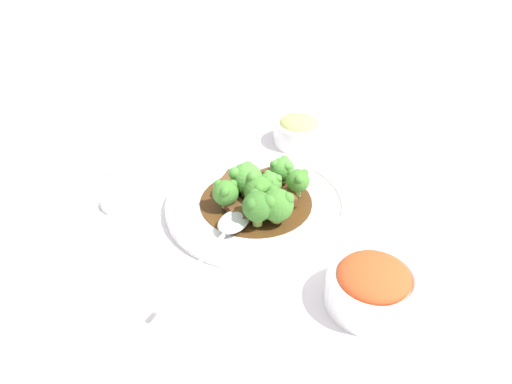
{
  "coord_description": "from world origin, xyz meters",
  "views": [
    {
      "loc": [
        0.49,
        0.42,
        0.5
      ],
      "look_at": [
        0.0,
        0.0,
        0.03
      ],
      "focal_mm": 35.0,
      "sensor_mm": 36.0,
      "label": 1
    }
  ],
  "objects_px": {
    "serving_spoon": "(227,230)",
    "side_bowl_appetizer": "(298,130)",
    "broccoli_floret_2": "(244,179)",
    "side_bowl_kimchi": "(372,286)",
    "broccoli_floret_0": "(277,204)",
    "broccoli_floret_5": "(282,169)",
    "beef_strip_0": "(280,200)",
    "broccoli_floret_7": "(225,192)",
    "sauce_dish": "(120,201)",
    "main_plate": "(256,204)",
    "beef_strip_1": "(232,182)",
    "broccoli_floret_3": "(270,183)",
    "broccoli_floret_4": "(259,191)",
    "beef_strip_2": "(258,180)",
    "broccoli_floret_1": "(298,180)",
    "broccoli_floret_6": "(258,206)"
  },
  "relations": [
    {
      "from": "side_bowl_appetizer",
      "to": "broccoli_floret_7",
      "type": "bearing_deg",
      "value": 11.41
    },
    {
      "from": "broccoli_floret_3",
      "to": "side_bowl_appetizer",
      "type": "distance_m",
      "value": 0.21
    },
    {
      "from": "broccoli_floret_5",
      "to": "side_bowl_appetizer",
      "type": "relative_size",
      "value": 0.46
    },
    {
      "from": "broccoli_floret_7",
      "to": "sauce_dish",
      "type": "distance_m",
      "value": 0.18
    },
    {
      "from": "broccoli_floret_3",
      "to": "beef_strip_0",
      "type": "bearing_deg",
      "value": 72.51
    },
    {
      "from": "sauce_dish",
      "to": "beef_strip_0",
      "type": "bearing_deg",
      "value": 125.3
    },
    {
      "from": "broccoli_floret_7",
      "to": "broccoli_floret_0",
      "type": "bearing_deg",
      "value": 105.92
    },
    {
      "from": "broccoli_floret_0",
      "to": "broccoli_floret_4",
      "type": "xyz_separation_m",
      "value": [
        -0.01,
        -0.05,
        -0.0
      ]
    },
    {
      "from": "beef_strip_2",
      "to": "broccoli_floret_5",
      "type": "height_order",
      "value": "broccoli_floret_5"
    },
    {
      "from": "serving_spoon",
      "to": "side_bowl_appetizer",
      "type": "height_order",
      "value": "side_bowl_appetizer"
    },
    {
      "from": "broccoli_floret_1",
      "to": "broccoli_floret_2",
      "type": "bearing_deg",
      "value": -47.78
    },
    {
      "from": "main_plate",
      "to": "sauce_dish",
      "type": "bearing_deg",
      "value": -52.5
    },
    {
      "from": "beef_strip_2",
      "to": "side_bowl_appetizer",
      "type": "relative_size",
      "value": 0.82
    },
    {
      "from": "beef_strip_2",
      "to": "broccoli_floret_6",
      "type": "height_order",
      "value": "broccoli_floret_6"
    },
    {
      "from": "broccoli_floret_2",
      "to": "side_bowl_kimchi",
      "type": "xyz_separation_m",
      "value": [
        0.05,
        0.26,
        -0.02
      ]
    },
    {
      "from": "broccoli_floret_0",
      "to": "broccoli_floret_2",
      "type": "distance_m",
      "value": 0.08
    },
    {
      "from": "beef_strip_1",
      "to": "broccoli_floret_0",
      "type": "xyz_separation_m",
      "value": [
        0.03,
        0.12,
        0.03
      ]
    },
    {
      "from": "main_plate",
      "to": "beef_strip_0",
      "type": "relative_size",
      "value": 5.14
    },
    {
      "from": "broccoli_floret_3",
      "to": "broccoli_floret_4",
      "type": "xyz_separation_m",
      "value": [
        0.03,
        0.0,
        0.0
      ]
    },
    {
      "from": "broccoli_floret_0",
      "to": "broccoli_floret_5",
      "type": "height_order",
      "value": "broccoli_floret_0"
    },
    {
      "from": "broccoli_floret_7",
      "to": "sauce_dish",
      "type": "height_order",
      "value": "broccoli_floret_7"
    },
    {
      "from": "broccoli_floret_2",
      "to": "sauce_dish",
      "type": "height_order",
      "value": "broccoli_floret_2"
    },
    {
      "from": "broccoli_floret_0",
      "to": "side_bowl_kimchi",
      "type": "xyz_separation_m",
      "value": [
        0.04,
        0.18,
        -0.02
      ]
    },
    {
      "from": "main_plate",
      "to": "broccoli_floret_5",
      "type": "relative_size",
      "value": 6.6
    },
    {
      "from": "broccoli_floret_1",
      "to": "broccoli_floret_6",
      "type": "height_order",
      "value": "broccoli_floret_6"
    },
    {
      "from": "broccoli_floret_2",
      "to": "broccoli_floret_3",
      "type": "height_order",
      "value": "broccoli_floret_2"
    },
    {
      "from": "serving_spoon",
      "to": "broccoli_floret_7",
      "type": "bearing_deg",
      "value": -135.76
    },
    {
      "from": "beef_strip_2",
      "to": "broccoli_floret_6",
      "type": "relative_size",
      "value": 1.41
    },
    {
      "from": "broccoli_floret_0",
      "to": "side_bowl_appetizer",
      "type": "distance_m",
      "value": 0.28
    },
    {
      "from": "beef_strip_0",
      "to": "side_bowl_appetizer",
      "type": "xyz_separation_m",
      "value": [
        -0.2,
        -0.11,
        0.0
      ]
    },
    {
      "from": "beef_strip_0",
      "to": "beef_strip_2",
      "type": "xyz_separation_m",
      "value": [
        -0.02,
        -0.06,
        -0.0
      ]
    },
    {
      "from": "broccoli_floret_4",
      "to": "broccoli_floret_1",
      "type": "bearing_deg",
      "value": 152.71
    },
    {
      "from": "beef_strip_1",
      "to": "broccoli_floret_2",
      "type": "bearing_deg",
      "value": 73.82
    },
    {
      "from": "broccoli_floret_7",
      "to": "side_bowl_appetizer",
      "type": "relative_size",
      "value": 0.48
    },
    {
      "from": "beef_strip_0",
      "to": "sauce_dish",
      "type": "bearing_deg",
      "value": -54.7
    },
    {
      "from": "main_plate",
      "to": "broccoli_floret_2",
      "type": "distance_m",
      "value": 0.05
    },
    {
      "from": "broccoli_floret_3",
      "to": "main_plate",
      "type": "bearing_deg",
      "value": -21.65
    },
    {
      "from": "side_bowl_appetizer",
      "to": "sauce_dish",
      "type": "relative_size",
      "value": 1.56
    },
    {
      "from": "beef_strip_0",
      "to": "beef_strip_2",
      "type": "relative_size",
      "value": 0.72
    },
    {
      "from": "main_plate",
      "to": "beef_strip_2",
      "type": "relative_size",
      "value": 3.69
    },
    {
      "from": "broccoli_floret_1",
      "to": "broccoli_floret_3",
      "type": "relative_size",
      "value": 1.12
    },
    {
      "from": "main_plate",
      "to": "broccoli_floret_5",
      "type": "xyz_separation_m",
      "value": [
        -0.07,
        -0.0,
        0.03
      ]
    },
    {
      "from": "beef_strip_0",
      "to": "broccoli_floret_4",
      "type": "height_order",
      "value": "broccoli_floret_4"
    },
    {
      "from": "broccoli_floret_7",
      "to": "serving_spoon",
      "type": "distance_m",
      "value": 0.07
    },
    {
      "from": "broccoli_floret_4",
      "to": "broccoli_floret_5",
      "type": "bearing_deg",
      "value": -169.96
    },
    {
      "from": "main_plate",
      "to": "broccoli_floret_5",
      "type": "distance_m",
      "value": 0.08
    },
    {
      "from": "serving_spoon",
      "to": "broccoli_floret_4",
      "type": "bearing_deg",
      "value": -174.22
    },
    {
      "from": "broccoli_floret_5",
      "to": "side_bowl_appetizer",
      "type": "distance_m",
      "value": 0.17
    },
    {
      "from": "broccoli_floret_3",
      "to": "serving_spoon",
      "type": "xyz_separation_m",
      "value": [
        0.11,
        0.01,
        -0.02
      ]
    },
    {
      "from": "broccoli_floret_0",
      "to": "beef_strip_1",
      "type": "bearing_deg",
      "value": -103.14
    }
  ]
}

